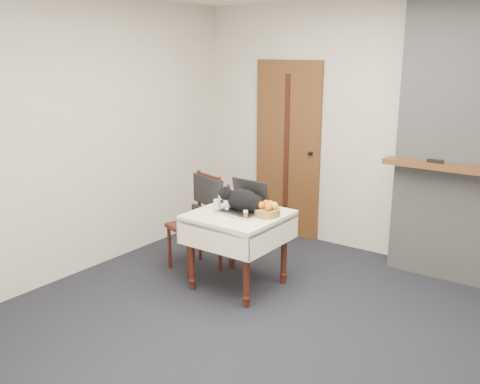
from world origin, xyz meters
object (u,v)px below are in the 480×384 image
object	(u,v)px
cream_jar	(217,203)
chair	(202,209)
laptop	(244,205)
fruit_basket	(267,210)
cat	(244,201)
door	(288,150)
pill_bottle	(246,215)
side_table	(238,225)

from	to	relation	value
cream_jar	chair	bearing A→B (deg)	157.40
laptop	cream_jar	world-z (taller)	laptop
fruit_basket	chair	size ratio (longest dim) A/B	0.24
cat	fruit_basket	size ratio (longest dim) A/B	2.30
door	pill_bottle	size ratio (longest dim) A/B	24.71
laptop	pill_bottle	world-z (taller)	laptop
fruit_basket	chair	xyz separation A→B (m)	(-0.79, 0.06, -0.15)
laptop	fruit_basket	size ratio (longest dim) A/B	1.73
laptop	pill_bottle	bearing A→B (deg)	-49.58
cat	chair	bearing A→B (deg)	155.15
laptop	chair	bearing A→B (deg)	173.09
laptop	cat	bearing A→B (deg)	-50.56
door	cat	world-z (taller)	door
laptop	cream_jar	xyz separation A→B (m)	(-0.29, -0.02, -0.03)
door	cat	xyz separation A→B (m)	(0.44, -1.47, -0.19)
laptop	pill_bottle	size ratio (longest dim) A/B	4.87
cat	cream_jar	bearing A→B (deg)	167.70
chair	laptop	bearing A→B (deg)	8.14
side_table	fruit_basket	xyz separation A→B (m)	(0.25, 0.09, 0.16)
fruit_basket	door	bearing A→B (deg)	114.74
cat	cream_jar	xyz separation A→B (m)	(-0.30, -0.01, -0.07)
chair	side_table	bearing A→B (deg)	2.25
cream_jar	fruit_basket	world-z (taller)	fruit_basket
chair	pill_bottle	bearing A→B (deg)	-3.22
door	chair	world-z (taller)	door
cat	fruit_basket	world-z (taller)	cat
door	fruit_basket	distance (m)	1.59
laptop	chair	distance (m)	0.60
door	cream_jar	distance (m)	1.52
pill_bottle	chair	size ratio (longest dim) A/B	0.09
side_table	pill_bottle	bearing A→B (deg)	-36.15
cat	pill_bottle	size ratio (longest dim) A/B	6.46
chair	fruit_basket	bearing A→B (deg)	12.98
side_table	fruit_basket	distance (m)	0.31
door	chair	xyz separation A→B (m)	(-0.14, -1.37, -0.40)
side_table	chair	world-z (taller)	chair
side_table	cream_jar	world-z (taller)	cream_jar
pill_bottle	fruit_basket	bearing A→B (deg)	66.11
pill_bottle	chair	xyz separation A→B (m)	(-0.70, 0.26, -0.14)
door	fruit_basket	world-z (taller)	door
cat	cream_jar	size ratio (longest dim) A/B	7.06
door	chair	size ratio (longest dim) A/B	2.11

